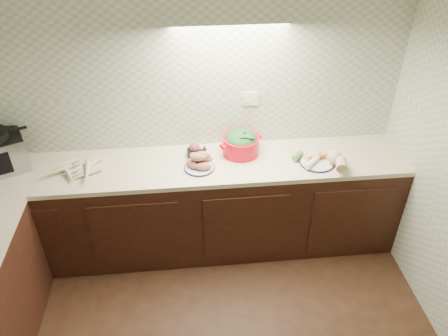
{
  "coord_description": "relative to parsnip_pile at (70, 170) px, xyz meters",
  "views": [
    {
      "loc": [
        -0.0,
        -1.43,
        2.93
      ],
      "look_at": [
        0.27,
        1.25,
        1.02
      ],
      "focal_mm": 35.0,
      "sensor_mm": 36.0,
      "label": 1
    }
  ],
  "objects": [
    {
      "name": "room",
      "position": [
        0.93,
        -1.48,
        0.7
      ],
      "size": [
        3.6,
        3.6,
        2.6
      ],
      "color": "black",
      "rests_on": "ground"
    },
    {
      "name": "counter",
      "position": [
        0.25,
        -0.79,
        -0.48
      ],
      "size": [
        3.6,
        3.6,
        0.9
      ],
      "color": "black",
      "rests_on": "ground"
    },
    {
      "name": "parsnip_pile",
      "position": [
        0.0,
        0.0,
        0.0
      ],
      "size": [
        0.44,
        0.35,
        0.08
      ],
      "color": "beige",
      "rests_on": "counter"
    },
    {
      "name": "sweet_potato_plate",
      "position": [
        1.03,
        -0.04,
        0.03
      ],
      "size": [
        0.26,
        0.25,
        0.15
      ],
      "rotation": [
        0.0,
        0.0,
        -0.41
      ],
      "color": "#10113D",
      "rests_on": "counter"
    },
    {
      "name": "onion_bowl",
      "position": [
        1.01,
        0.14,
        0.02
      ],
      "size": [
        0.16,
        0.16,
        0.13
      ],
      "color": "black",
      "rests_on": "counter"
    },
    {
      "name": "dutch_oven",
      "position": [
        1.38,
        0.15,
        0.07
      ],
      "size": [
        0.41,
        0.41,
        0.21
      ],
      "rotation": [
        0.0,
        0.0,
        0.43
      ],
      "color": "red",
      "rests_on": "counter"
    },
    {
      "name": "veg_plate",
      "position": [
        2.04,
        -0.08,
        0.02
      ],
      "size": [
        0.44,
        0.33,
        0.13
      ],
      "rotation": [
        0.0,
        0.0,
        -0.43
      ],
      "color": "#10113D",
      "rests_on": "counter"
    }
  ]
}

